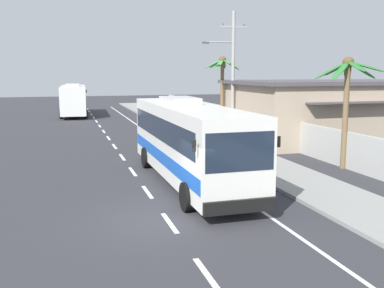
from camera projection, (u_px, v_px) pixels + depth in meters
The scene contains 13 objects.
ground_plane at pixel (167, 219), 14.79m from camera, with size 160.00×160.00×0.00m, color #303035.
sidewalk_kerb at pixel (241, 154), 26.13m from camera, with size 3.20×90.00×0.14m, color gray.
lane_markings at pixel (149, 147), 29.01m from camera, with size 3.55×71.00×0.01m.
boundary_wall at pixel (270, 129), 30.84m from camera, with size 0.24×60.00×1.87m, color #B2B2AD.
coach_bus_foreground at pixel (188, 139), 19.55m from camera, with size 3.03×11.77×3.69m.
coach_bus_far_lane at pixel (73, 99), 49.73m from camera, with size 3.33×10.86×3.61m.
motorcycle_beside_bus at pixel (184, 137), 28.99m from camera, with size 0.56×1.96×1.63m.
pedestrian_near_kerb at pixel (244, 137), 26.34m from camera, with size 0.36×0.36×1.74m.
pedestrian_midwalk at pixel (185, 122), 34.72m from camera, with size 0.36×0.36×1.59m.
utility_pole_mid at pixel (232, 72), 31.25m from camera, with size 3.22×0.24×9.03m.
palm_nearest at pixel (347, 85), 21.95m from camera, with size 3.21×3.47×5.59m.
palm_second at pixel (222, 78), 33.24m from camera, with size 2.78×2.70×6.01m.
roadside_building at pixel (331, 110), 31.91m from camera, with size 14.02×9.60×4.26m.
Camera 1 is at (-3.17, -13.87, 4.83)m, focal length 41.57 mm.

